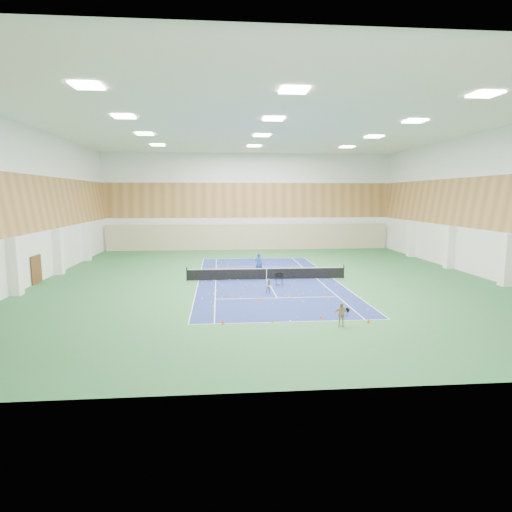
# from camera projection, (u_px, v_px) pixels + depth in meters

# --- Properties ---
(ground) EXTENTS (40.00, 40.00, 0.00)m
(ground) POSITION_uv_depth(u_px,v_px,m) (267.00, 280.00, 34.71)
(ground) COLOR #2A6335
(ground) RESTS_ON ground
(room_shell) EXTENTS (36.00, 40.00, 12.00)m
(room_shell) POSITION_uv_depth(u_px,v_px,m) (267.00, 205.00, 33.88)
(room_shell) COLOR white
(room_shell) RESTS_ON ground
(wood_cladding) EXTENTS (36.00, 40.00, 8.00)m
(wood_cladding) POSITION_uv_depth(u_px,v_px,m) (267.00, 180.00, 33.60)
(wood_cladding) COLOR #AC7640
(wood_cladding) RESTS_ON room_shell
(ceiling_light_grid) EXTENTS (21.40, 25.40, 0.06)m
(ceiling_light_grid) POSITION_uv_depth(u_px,v_px,m) (267.00, 128.00, 33.06)
(ceiling_light_grid) COLOR white
(ceiling_light_grid) RESTS_ON room_shell
(court_surface) EXTENTS (10.97, 23.77, 0.01)m
(court_surface) POSITION_uv_depth(u_px,v_px,m) (267.00, 279.00, 34.71)
(court_surface) COLOR navy
(court_surface) RESTS_ON ground
(tennis_balls_scatter) EXTENTS (10.57, 22.77, 0.07)m
(tennis_balls_scatter) POSITION_uv_depth(u_px,v_px,m) (267.00, 279.00, 34.71)
(tennis_balls_scatter) COLOR yellow
(tennis_balls_scatter) RESTS_ON ground
(tennis_net) EXTENTS (12.80, 0.10, 1.10)m
(tennis_net) POSITION_uv_depth(u_px,v_px,m) (267.00, 273.00, 34.64)
(tennis_net) COLOR black
(tennis_net) RESTS_ON ground
(back_curtain) EXTENTS (35.40, 0.16, 3.20)m
(back_curtain) POSITION_uv_depth(u_px,v_px,m) (249.00, 237.00, 53.98)
(back_curtain) COLOR #C6B793
(back_curtain) RESTS_ON ground
(door_left_b) EXTENTS (0.08, 1.80, 2.20)m
(door_left_b) POSITION_uv_depth(u_px,v_px,m) (36.00, 269.00, 33.02)
(door_left_b) COLOR #593319
(door_left_b) RESTS_ON ground
(coach) EXTENTS (0.81, 0.68, 1.88)m
(coach) POSITION_uv_depth(u_px,v_px,m) (259.00, 264.00, 36.81)
(coach) COLOR #214699
(coach) RESTS_ON ground
(child_court) EXTENTS (0.53, 0.43, 1.03)m
(child_court) POSITION_uv_depth(u_px,v_px,m) (269.00, 286.00, 29.73)
(child_court) COLOR #929199
(child_court) RESTS_ON ground
(child_apron) EXTENTS (0.77, 0.45, 1.24)m
(child_apron) POSITION_uv_depth(u_px,v_px,m) (341.00, 314.00, 22.26)
(child_apron) COLOR tan
(child_apron) RESTS_ON ground
(ball_cart) EXTENTS (0.55, 0.55, 0.93)m
(ball_cart) POSITION_uv_depth(u_px,v_px,m) (279.00, 279.00, 32.40)
(ball_cart) COLOR black
(ball_cart) RESTS_ON ground
(cone_svc_a) EXTENTS (0.18, 0.18, 0.20)m
(cone_svc_a) POSITION_uv_depth(u_px,v_px,m) (229.00, 296.00, 28.59)
(cone_svc_a) COLOR #FC400D
(cone_svc_a) RESTS_ON ground
(cone_svc_b) EXTENTS (0.23, 0.23, 0.25)m
(cone_svc_b) POSITION_uv_depth(u_px,v_px,m) (259.00, 298.00, 27.79)
(cone_svc_b) COLOR #F94C0D
(cone_svc_b) RESTS_ON ground
(cone_svc_c) EXTENTS (0.20, 0.20, 0.22)m
(cone_svc_c) POSITION_uv_depth(u_px,v_px,m) (288.00, 294.00, 29.00)
(cone_svc_c) COLOR #FF4E0D
(cone_svc_c) RESTS_ON ground
(cone_svc_d) EXTENTS (0.19, 0.19, 0.21)m
(cone_svc_d) POSITION_uv_depth(u_px,v_px,m) (327.00, 297.00, 28.23)
(cone_svc_d) COLOR orange
(cone_svc_d) RESTS_ON ground
(cone_base_a) EXTENTS (0.23, 0.23, 0.25)m
(cone_base_a) POSITION_uv_depth(u_px,v_px,m) (223.00, 322.00, 22.63)
(cone_base_a) COLOR #E9550C
(cone_base_a) RESTS_ON ground
(cone_base_b) EXTENTS (0.17, 0.17, 0.19)m
(cone_base_b) POSITION_uv_depth(u_px,v_px,m) (272.00, 321.00, 22.95)
(cone_base_b) COLOR orange
(cone_base_b) RESTS_ON ground
(cone_base_c) EXTENTS (0.20, 0.20, 0.22)m
(cone_base_c) POSITION_uv_depth(u_px,v_px,m) (321.00, 317.00, 23.62)
(cone_base_c) COLOR #FF4C0D
(cone_base_c) RESTS_ON ground
(cone_base_d) EXTENTS (0.20, 0.20, 0.22)m
(cone_base_d) POSITION_uv_depth(u_px,v_px,m) (368.00, 321.00, 22.83)
(cone_base_d) COLOR #F6410C
(cone_base_d) RESTS_ON ground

